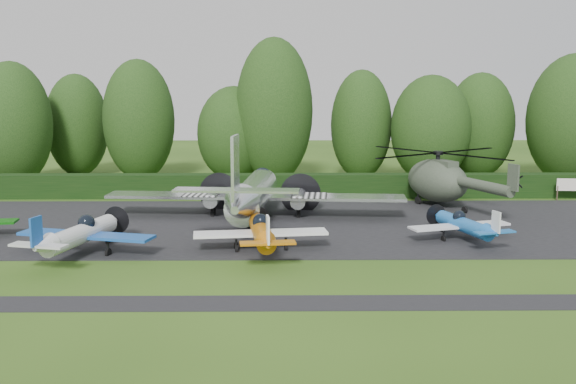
{
  "coord_description": "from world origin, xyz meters",
  "views": [
    {
      "loc": [
        3.22,
        -32.62,
        9.28
      ],
      "look_at": [
        3.67,
        8.63,
        2.5
      ],
      "focal_mm": 40.0,
      "sensor_mm": 36.0,
      "label": 1
    }
  ],
  "objects_px": {
    "transport_plane": "(253,194)",
    "helicopter": "(438,177)",
    "light_plane_blue": "(464,225)",
    "light_plane_white": "(80,234)",
    "light_plane_orange": "(262,232)"
  },
  "relations": [
    {
      "from": "transport_plane",
      "to": "helicopter",
      "type": "height_order",
      "value": "transport_plane"
    },
    {
      "from": "light_plane_blue",
      "to": "light_plane_white",
      "type": "bearing_deg",
      "value": -155.15
    },
    {
      "from": "light_plane_white",
      "to": "light_plane_orange",
      "type": "relative_size",
      "value": 1.04
    },
    {
      "from": "light_plane_orange",
      "to": "transport_plane",
      "type": "bearing_deg",
      "value": 102.21
    },
    {
      "from": "light_plane_blue",
      "to": "helicopter",
      "type": "distance_m",
      "value": 11.93
    },
    {
      "from": "helicopter",
      "to": "light_plane_white",
      "type": "bearing_deg",
      "value": -125.95
    },
    {
      "from": "light_plane_blue",
      "to": "helicopter",
      "type": "relative_size",
      "value": 0.43
    },
    {
      "from": "light_plane_blue",
      "to": "transport_plane",
      "type": "bearing_deg",
      "value": 171.74
    },
    {
      "from": "light_plane_white",
      "to": "light_plane_orange",
      "type": "bearing_deg",
      "value": -11.39
    },
    {
      "from": "light_plane_white",
      "to": "helicopter",
      "type": "bearing_deg",
      "value": 18.06
    },
    {
      "from": "transport_plane",
      "to": "light_plane_blue",
      "type": "distance_m",
      "value": 14.37
    },
    {
      "from": "transport_plane",
      "to": "light_plane_orange",
      "type": "bearing_deg",
      "value": -89.31
    },
    {
      "from": "transport_plane",
      "to": "light_plane_orange",
      "type": "xyz_separation_m",
      "value": [
        0.83,
        -8.67,
        -0.69
      ]
    },
    {
      "from": "light_plane_white",
      "to": "helicopter",
      "type": "relative_size",
      "value": 0.53
    },
    {
      "from": "light_plane_white",
      "to": "light_plane_blue",
      "type": "distance_m",
      "value": 22.39
    }
  ]
}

